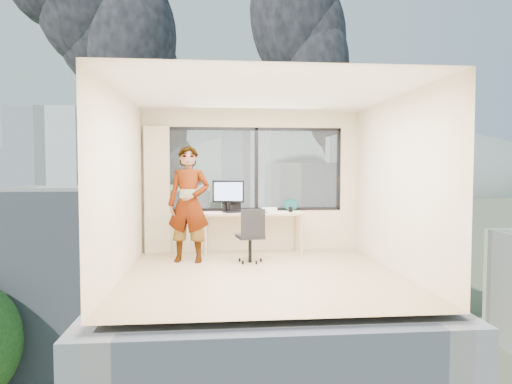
{
  "coord_description": "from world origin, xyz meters",
  "views": [
    {
      "loc": [
        -0.7,
        -6.55,
        1.55
      ],
      "look_at": [
        0.0,
        1.0,
        1.15
      ],
      "focal_mm": 32.14,
      "sensor_mm": 36.0,
      "label": 1
    }
  ],
  "objects": [
    {
      "name": "monitor",
      "position": [
        -0.43,
        1.72,
        1.04
      ],
      "size": [
        0.6,
        0.25,
        0.58
      ],
      "primitive_type": null,
      "rotation": [
        0.0,
        0.0,
        -0.22
      ],
      "color": "black",
      "rests_on": "desk"
    },
    {
      "name": "cellphone",
      "position": [
        0.21,
        1.52,
        0.76
      ],
      "size": [
        0.1,
        0.05,
        0.01
      ],
      "primitive_type": "cube",
      "rotation": [
        0.0,
        0.0,
        0.1
      ],
      "color": "black",
      "rests_on": "desk"
    },
    {
      "name": "laptop",
      "position": [
        -0.33,
        1.68,
        0.87
      ],
      "size": [
        0.47,
        0.48,
        0.24
      ],
      "primitive_type": null,
      "rotation": [
        0.0,
        0.0,
        0.31
      ],
      "color": "black",
      "rests_on": "desk"
    },
    {
      "name": "far_tower_a",
      "position": [
        -35.0,
        95.0,
        0.0
      ],
      "size": [
        14.0,
        14.0,
        28.0
      ],
      "primitive_type": "cube",
      "color": "silver",
      "rests_on": "exterior_ground"
    },
    {
      "name": "curtain",
      "position": [
        -1.72,
        1.88,
        1.15
      ],
      "size": [
        0.45,
        0.14,
        2.3
      ],
      "primitive_type": "cube",
      "color": "beige",
      "rests_on": "floor"
    },
    {
      "name": "far_tower_c",
      "position": [
        45.0,
        140.0,
        -1.0
      ],
      "size": [
        15.0,
        15.0,
        26.0
      ],
      "primitive_type": "cube",
      "color": "silver",
      "rests_on": "exterior_ground"
    },
    {
      "name": "tree_b",
      "position": [
        4.0,
        18.0,
        -9.5
      ],
      "size": [
        7.6,
        7.6,
        9.0
      ],
      "primitive_type": null,
      "color": "#1D4617",
      "rests_on": "exterior_ground"
    },
    {
      "name": "exterior_ground",
      "position": [
        0.0,
        120.0,
        -14.0
      ],
      "size": [
        400.0,
        400.0,
        0.04
      ],
      "primitive_type": "cube",
      "color": "#515B3D",
      "rests_on": "ground"
    },
    {
      "name": "wall_front",
      "position": [
        0.0,
        -2.0,
        1.3
      ],
      "size": [
        4.0,
        0.01,
        2.6
      ],
      "primitive_type": "cube",
      "color": "beige",
      "rests_on": "ground"
    },
    {
      "name": "desk",
      "position": [
        0.0,
        1.66,
        0.38
      ],
      "size": [
        1.8,
        0.6,
        0.75
      ],
      "primitive_type": "cube",
      "color": "beige",
      "rests_on": "floor"
    },
    {
      "name": "tree_c",
      "position": [
        22.0,
        40.0,
        -9.0
      ],
      "size": [
        8.4,
        8.4,
        10.0
      ],
      "primitive_type": null,
      "color": "#1D4617",
      "rests_on": "exterior_ground"
    },
    {
      "name": "floor",
      "position": [
        0.0,
        0.0,
        0.0
      ],
      "size": [
        4.0,
        4.0,
        0.01
      ],
      "primitive_type": "cube",
      "color": "tan",
      "rests_on": "ground"
    },
    {
      "name": "near_bldg_a",
      "position": [
        -9.0,
        30.0,
        -7.0
      ],
      "size": [
        16.0,
        12.0,
        14.0
      ],
      "primitive_type": "cube",
      "color": "beige",
      "rests_on": "exterior_ground"
    },
    {
      "name": "far_tower_b",
      "position": [
        8.0,
        120.0,
        1.0
      ],
      "size": [
        13.0,
        13.0,
        30.0
      ],
      "primitive_type": "cube",
      "color": "silver",
      "rests_on": "exterior_ground"
    },
    {
      "name": "hill_b",
      "position": [
        100.0,
        320.0,
        -14.0
      ],
      "size": [
        300.0,
        220.0,
        96.0
      ],
      "primitive_type": "ellipsoid",
      "color": "slate",
      "rests_on": "exterior_ground"
    },
    {
      "name": "pen_cup",
      "position": [
        0.69,
        1.64,
        0.8
      ],
      "size": [
        0.08,
        0.08,
        0.09
      ],
      "primitive_type": "cylinder",
      "rotation": [
        0.0,
        0.0,
        -0.06
      ],
      "color": "black",
      "rests_on": "desk"
    },
    {
      "name": "smoke_plume_b",
      "position": [
        55.0,
        170.0,
        27.0
      ],
      "size": [
        30.0,
        18.0,
        70.0
      ],
      "primitive_type": null,
      "color": "black",
      "rests_on": "exterior_ground"
    },
    {
      "name": "near_bldg_b",
      "position": [
        12.0,
        38.0,
        -6.0
      ],
      "size": [
        14.0,
        13.0,
        16.0
      ],
      "primitive_type": "cube",
      "color": "silver",
      "rests_on": "exterior_ground"
    },
    {
      "name": "smoke_plume_a",
      "position": [
        -10.0,
        150.0,
        39.0
      ],
      "size": [
        40.0,
        24.0,
        90.0
      ],
      "primitive_type": null,
      "color": "black",
      "rests_on": "exterior_ground"
    },
    {
      "name": "handbag",
      "position": [
        0.74,
        1.9,
        0.86
      ],
      "size": [
        0.31,
        0.22,
        0.22
      ],
      "primitive_type": "ellipsoid",
      "rotation": [
        0.0,
        0.0,
        -0.3
      ],
      "color": "#0B453D",
      "rests_on": "desk"
    },
    {
      "name": "wall_right",
      "position": [
        2.0,
        0.0,
        1.3
      ],
      "size": [
        0.01,
        4.0,
        2.6
      ],
      "primitive_type": "cube",
      "color": "beige",
      "rests_on": "ground"
    },
    {
      "name": "chair",
      "position": [
        -0.11,
        0.87,
        0.46
      ],
      "size": [
        0.54,
        0.54,
        0.91
      ],
      "primitive_type": null,
      "rotation": [
        0.0,
        0.0,
        0.18
      ],
      "color": "black",
      "rests_on": "floor"
    },
    {
      "name": "far_tower_d",
      "position": [
        -60.0,
        150.0,
        -3.0
      ],
      "size": [
        16.0,
        14.0,
        22.0
      ],
      "primitive_type": "cube",
      "color": "silver",
      "rests_on": "exterior_ground"
    },
    {
      "name": "ceiling",
      "position": [
        0.0,
        0.0,
        2.6
      ],
      "size": [
        4.0,
        4.0,
        0.01
      ],
      "primitive_type": "cube",
      "color": "white",
      "rests_on": "ground"
    },
    {
      "name": "window_wall",
      "position": [
        0.05,
        2.0,
        1.52
      ],
      "size": [
        3.3,
        0.16,
        1.55
      ],
      "primitive_type": null,
      "color": "black",
      "rests_on": "ground"
    },
    {
      "name": "wall_left",
      "position": [
        -2.0,
        0.0,
        1.3
      ],
      "size": [
        0.01,
        4.0,
        2.6
      ],
      "primitive_type": "cube",
      "color": "beige",
      "rests_on": "ground"
    },
    {
      "name": "hill_a",
      "position": [
        -120.0,
        320.0,
        -14.0
      ],
      "size": [
        288.0,
        216.0,
        90.0
      ],
      "primitive_type": "ellipsoid",
      "color": "slate",
      "rests_on": "exterior_ground"
    },
    {
      "name": "person",
      "position": [
        -1.11,
        1.02,
        0.95
      ],
      "size": [
        0.77,
        0.58,
        1.91
      ],
      "primitive_type": "imported",
      "rotation": [
        0.0,
        0.0,
        -0.2
      ],
      "color": "#2D2D33",
      "rests_on": "floor"
    },
    {
      "name": "game_console",
      "position": [
        0.33,
        1.84,
        0.78
      ],
      "size": [
        0.31,
        0.27,
        0.07
      ],
      "primitive_type": "cube",
      "rotation": [
        0.0,
        0.0,
        -0.14
      ],
      "color": "white",
      "rests_on": "desk"
    }
  ]
}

